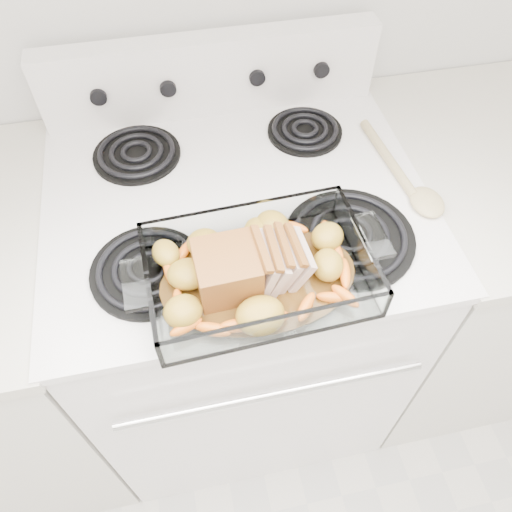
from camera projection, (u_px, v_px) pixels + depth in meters
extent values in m
cube|color=white|center=(241.00, 313.00, 1.40)|extent=(0.76, 0.65, 0.92)
cube|color=black|center=(265.00, 424.00, 1.22)|extent=(0.65, 0.02, 0.55)
cylinder|color=silver|center=(272.00, 394.00, 0.97)|extent=(0.61, 0.02, 0.02)
cube|color=white|center=(236.00, 198.00, 1.03)|extent=(0.78, 0.67, 0.02)
cube|color=white|center=(211.00, 74.00, 1.13)|extent=(0.76, 0.06, 0.18)
cylinder|color=black|center=(148.00, 271.00, 0.90)|extent=(0.21, 0.21, 0.01)
cylinder|color=black|center=(349.00, 237.00, 0.95)|extent=(0.25, 0.25, 0.01)
cylinder|color=black|center=(137.00, 155.00, 1.09)|extent=(0.19, 0.19, 0.01)
cylinder|color=black|center=(305.00, 132.00, 1.14)|extent=(0.17, 0.17, 0.01)
cylinder|color=black|center=(98.00, 96.00, 1.08)|extent=(0.04, 0.02, 0.04)
cylinder|color=black|center=(168.00, 88.00, 1.09)|extent=(0.04, 0.02, 0.04)
cylinder|color=black|center=(257.00, 77.00, 1.12)|extent=(0.04, 0.02, 0.04)
cylinder|color=black|center=(321.00, 69.00, 1.14)|extent=(0.04, 0.02, 0.04)
cube|color=silver|center=(459.00, 276.00, 1.49)|extent=(0.55, 0.65, 0.90)
cube|color=silver|center=(258.00, 280.00, 0.88)|extent=(0.38, 0.25, 0.01)
cube|color=silver|center=(274.00, 329.00, 0.78)|extent=(0.38, 0.01, 0.06)
cube|color=silver|center=(245.00, 217.00, 0.92)|extent=(0.38, 0.01, 0.06)
cube|color=silver|center=(150.00, 286.00, 0.83)|extent=(0.01, 0.25, 0.06)
cube|color=silver|center=(361.00, 250.00, 0.87)|extent=(0.01, 0.25, 0.06)
cylinder|color=#4C300F|center=(258.00, 278.00, 0.87)|extent=(0.22, 0.22, 0.00)
cube|color=#925218|center=(227.00, 270.00, 0.83)|extent=(0.10, 0.10, 0.08)
cube|color=tan|center=(261.00, 265.00, 0.84)|extent=(0.04, 0.10, 0.08)
cube|color=tan|center=(273.00, 263.00, 0.85)|extent=(0.04, 0.10, 0.08)
cube|color=tan|center=(284.00, 262.00, 0.85)|extent=(0.04, 0.09, 0.07)
cube|color=tan|center=(295.00, 261.00, 0.85)|extent=(0.05, 0.09, 0.07)
ellipsoid|color=orange|center=(180.00, 330.00, 0.80)|extent=(0.06, 0.02, 0.02)
ellipsoid|color=orange|center=(335.00, 302.00, 0.83)|extent=(0.06, 0.02, 0.02)
ellipsoid|color=orange|center=(341.00, 252.00, 0.90)|extent=(0.06, 0.02, 0.02)
ellipsoid|color=orange|center=(166.00, 272.00, 0.87)|extent=(0.06, 0.02, 0.02)
ellipsoid|color=olive|center=(163.00, 251.00, 0.88)|extent=(0.06, 0.05, 0.05)
ellipsoid|color=olive|center=(259.00, 230.00, 0.91)|extent=(0.06, 0.05, 0.05)
ellipsoid|color=olive|center=(332.00, 269.00, 0.86)|extent=(0.06, 0.05, 0.05)
cylinder|color=tan|center=(388.00, 157.00, 1.08)|extent=(0.04, 0.24, 0.02)
ellipsoid|color=tan|center=(427.00, 202.00, 1.00)|extent=(0.07, 0.09, 0.02)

